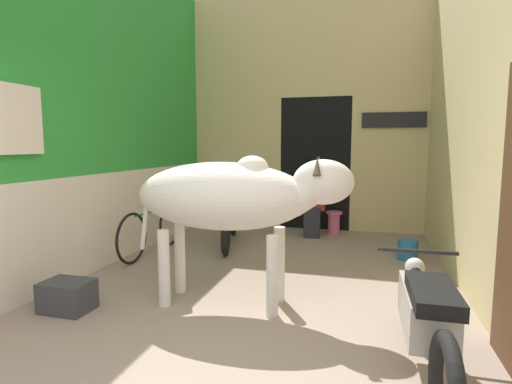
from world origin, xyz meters
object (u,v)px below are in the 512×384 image
(motorcycle_near, at_px, (426,317))
(shopkeeper_seated, at_px, (313,198))
(motorcycle_far, at_px, (230,218))
(plastic_stool, at_px, (334,222))
(crate, at_px, (67,296))
(bucket, at_px, (408,250))
(bicycle, at_px, (153,229))
(cow, at_px, (233,197))

(motorcycle_near, bearing_deg, shopkeeper_seated, 107.33)
(motorcycle_near, distance_m, motorcycle_far, 3.84)
(plastic_stool, xyz_separation_m, crate, (-2.12, -3.89, -0.07))
(crate, bearing_deg, motorcycle_far, 76.83)
(shopkeeper_seated, height_order, bucket, shopkeeper_seated)
(bucket, bearing_deg, crate, -140.99)
(bicycle, bearing_deg, motorcycle_far, 41.02)
(cow, distance_m, bicycle, 2.30)
(plastic_stool, xyz_separation_m, bucket, (1.07, -1.30, -0.08))
(plastic_stool, bearing_deg, motorcycle_far, -142.20)
(plastic_stool, height_order, crate, plastic_stool)
(bicycle, relative_size, bucket, 6.52)
(motorcycle_far, height_order, crate, motorcycle_far)
(motorcycle_near, height_order, bicycle, motorcycle_near)
(cow, bearing_deg, motorcycle_near, -27.44)
(motorcycle_near, bearing_deg, bicycle, 145.40)
(bicycle, height_order, crate, bicycle)
(motorcycle_far, bearing_deg, bicycle, -138.98)
(plastic_stool, height_order, bucket, plastic_stool)
(cow, distance_m, motorcycle_far, 2.40)
(bucket, bearing_deg, cow, -130.98)
(motorcycle_far, height_order, shopkeeper_seated, shopkeeper_seated)
(plastic_stool, distance_m, crate, 4.43)
(crate, bearing_deg, shopkeeper_seated, 63.83)
(cow, distance_m, plastic_stool, 3.50)
(cow, height_order, plastic_stool, cow)
(shopkeeper_seated, distance_m, bucket, 1.83)
(plastic_stool, bearing_deg, bucket, -50.58)
(motorcycle_far, distance_m, shopkeeper_seated, 1.49)
(cow, distance_m, motorcycle_near, 1.90)
(cow, distance_m, bucket, 2.84)
(shopkeeper_seated, height_order, crate, shopkeeper_seated)
(bucket, bearing_deg, motorcycle_near, -93.48)
(motorcycle_far, distance_m, bucket, 2.57)
(bicycle, xyz_separation_m, shopkeeper_seated, (2.03, 1.68, 0.31))
(motorcycle_far, distance_m, plastic_stool, 1.89)
(motorcycle_near, distance_m, crate, 3.04)
(bicycle, relative_size, plastic_stool, 4.37)
(shopkeeper_seated, bearing_deg, cow, -96.75)
(shopkeeper_seated, bearing_deg, plastic_stool, 35.62)
(crate, bearing_deg, cow, 21.26)
(crate, bearing_deg, bicycle, 96.81)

